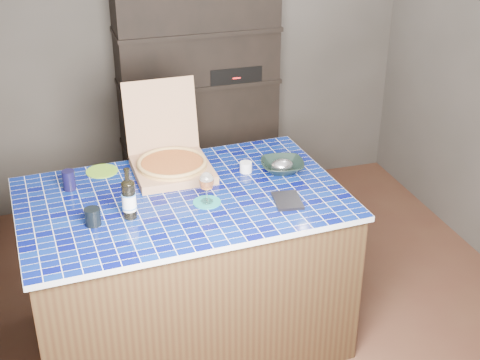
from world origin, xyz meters
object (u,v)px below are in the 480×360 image
object	(u,v)px
pizza_box	(171,161)
dvd_case	(287,200)
bowl	(282,166)
wine_glass	(206,182)
mead_bottle	(129,199)
kitchen_island	(185,269)

from	to	relation	value
pizza_box	dvd_case	xyz separation A→B (m)	(0.52, -0.55, -0.06)
bowl	wine_glass	bearing A→B (deg)	-154.89
wine_glass	mead_bottle	bearing A→B (deg)	-175.53
dvd_case	bowl	world-z (taller)	bowl
pizza_box	wine_glass	distance (m)	0.45
mead_bottle	bowl	size ratio (longest dim) A/B	1.12
bowl	pizza_box	bearing A→B (deg)	163.44
kitchen_island	dvd_case	distance (m)	0.76
dvd_case	bowl	bearing A→B (deg)	81.89
pizza_box	bowl	size ratio (longest dim) A/B	2.15
kitchen_island	wine_glass	distance (m)	0.63
kitchen_island	dvd_case	bearing A→B (deg)	-26.38
kitchen_island	pizza_box	xyz separation A→B (m)	(0.01, 0.32, 0.55)
pizza_box	bowl	distance (m)	0.65
kitchen_island	pizza_box	size ratio (longest dim) A/B	3.36
mead_bottle	pizza_box	bearing A→B (deg)	55.87
pizza_box	kitchen_island	bearing A→B (deg)	-92.68
mead_bottle	dvd_case	world-z (taller)	mead_bottle
mead_bottle	dvd_case	bearing A→B (deg)	-5.77
wine_glass	bowl	distance (m)	0.58
dvd_case	wine_glass	bearing A→B (deg)	172.26
kitchen_island	mead_bottle	xyz separation A→B (m)	(-0.30, -0.14, 0.59)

